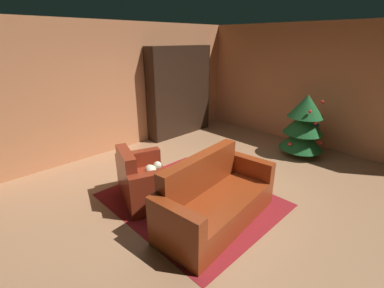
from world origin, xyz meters
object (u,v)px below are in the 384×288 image
Objects in this scene: armchair_red at (144,182)px; decorated_tree at (304,125)px; couch_red at (214,201)px; coffee_table at (192,181)px; bottle_on_table at (184,169)px; book_stack_on_table at (190,177)px; bookshelf_unit at (183,93)px.

decorated_tree is at bearing 74.97° from armchair_red.
couch_red is 2.91× the size of coffee_table.
couch_red is at bearing -6.33° from bottle_on_table.
armchair_red is 6.06× the size of book_stack_on_table.
bottle_on_table is 0.18× the size of decorated_tree.
bookshelf_unit is 1.68× the size of decorated_tree.
book_stack_on_table is (2.59, -2.25, -0.65)m from bookshelf_unit.
armchair_red reaches higher than bottle_on_table.
coffee_table is at bearing -96.29° from decorated_tree.
couch_red reaches higher than armchair_red.
bookshelf_unit reaches higher than decorated_tree.
decorated_tree reaches higher than coffee_table.
armchair_red is 0.89× the size of decorated_tree.
armchair_red is 0.61× the size of couch_red.
bookshelf_unit reaches higher than armchair_red.
decorated_tree is (0.94, 3.51, 0.39)m from armchair_red.
coffee_table is (0.61, 0.47, 0.07)m from armchair_red.
book_stack_on_table is 0.17m from bottle_on_table.
decorated_tree reaches higher than bottle_on_table.
bookshelf_unit is 3.08m from decorated_tree.
decorated_tree is (0.36, 3.05, 0.25)m from book_stack_on_table.
bottle_on_table is (-0.71, 0.08, 0.20)m from couch_red.
coffee_table is at bearing -40.49° from bookshelf_unit.
armchair_red reaches higher than book_stack_on_table.
bookshelf_unit is 11.49× the size of book_stack_on_table.
book_stack_on_table is at bearing -145.11° from coffee_table.
bookshelf_unit is at bearing 139.51° from coffee_table.
coffee_table is 3.39× the size of book_stack_on_table.
bookshelf_unit is 3.46m from armchair_red.
coffee_table is (-0.53, 0.09, 0.06)m from couch_red.
bookshelf_unit is 1.16× the size of couch_red.
coffee_table is (2.62, -2.24, -0.72)m from bookshelf_unit.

